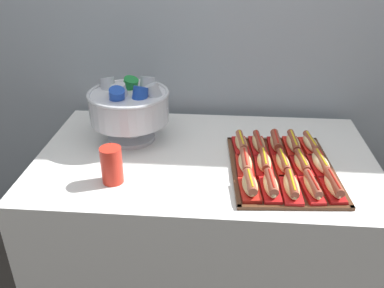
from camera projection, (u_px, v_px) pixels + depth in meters
name	position (u px, v px, depth m)	size (l,w,h in m)	color
ground_plane	(203.00, 285.00, 2.11)	(10.00, 10.00, 0.00)	#38332D
back_wall	(213.00, 6.00, 1.98)	(6.00, 0.10, 2.60)	#9EA8B2
buffet_table	(204.00, 223.00, 1.92)	(1.43, 0.86, 0.77)	white
serving_tray	(282.00, 170.00, 1.63)	(0.44, 0.55, 0.01)	#56331E
hot_dog_0	(250.00, 185.00, 1.47)	(0.08, 0.16, 0.07)	red
hot_dog_1	(271.00, 186.00, 1.47)	(0.07, 0.17, 0.06)	#B21414
hot_dog_2	(291.00, 187.00, 1.47)	(0.07, 0.18, 0.06)	red
hot_dog_3	(312.00, 187.00, 1.47)	(0.08, 0.18, 0.06)	red
hot_dog_4	(333.00, 186.00, 1.47)	(0.07, 0.17, 0.06)	#B21414
hot_dog_5	(245.00, 163.00, 1.62)	(0.07, 0.17, 0.06)	red
hot_dog_6	(264.00, 163.00, 1.62)	(0.07, 0.16, 0.06)	#B21414
hot_dog_7	(283.00, 163.00, 1.62)	(0.07, 0.17, 0.06)	red
hot_dog_8	(302.00, 164.00, 1.62)	(0.08, 0.17, 0.06)	#B21414
hot_dog_9	(321.00, 164.00, 1.62)	(0.09, 0.19, 0.06)	#B21414
hot_dog_10	(241.00, 143.00, 1.77)	(0.08, 0.18, 0.06)	red
hot_dog_11	(258.00, 144.00, 1.77)	(0.08, 0.18, 0.06)	red
hot_dog_12	(276.00, 143.00, 1.76)	(0.06, 0.17, 0.07)	#B21414
hot_dog_13	(293.00, 144.00, 1.76)	(0.07, 0.18, 0.06)	red
hot_dog_14	(310.00, 144.00, 1.76)	(0.08, 0.17, 0.06)	red
punch_bowl	(130.00, 105.00, 1.80)	(0.36, 0.36, 0.28)	silver
cup_stack	(112.00, 165.00, 1.53)	(0.08, 0.08, 0.15)	red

